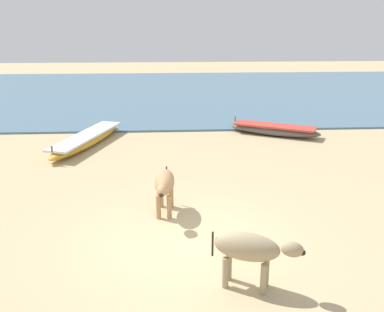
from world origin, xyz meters
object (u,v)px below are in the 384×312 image
Objects in this scene: fishing_boat_0 at (275,130)px; fishing_boat_2 at (87,139)px; cow_second_adult_tan at (164,185)px; cow_adult_dun at (250,249)px.

fishing_boat_0 is 7.10m from fishing_boat_2.
fishing_boat_2 is 6.49m from cow_second_adult_tan.
cow_second_adult_tan reaches higher than fishing_boat_2.
cow_adult_dun is at bearing 43.04° from fishing_boat_2.
cow_second_adult_tan is (-1.38, 2.96, 0.01)m from cow_adult_dun.
fishing_boat_0 is at bearing 95.25° from cow_adult_dun.
fishing_boat_2 is (-7.02, -1.03, -0.00)m from fishing_boat_0.
fishing_boat_2 is at bearing -149.91° from cow_second_adult_tan.
fishing_boat_2 is 9.74m from cow_adult_dun.
fishing_boat_0 is 0.73× the size of fishing_boat_2.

